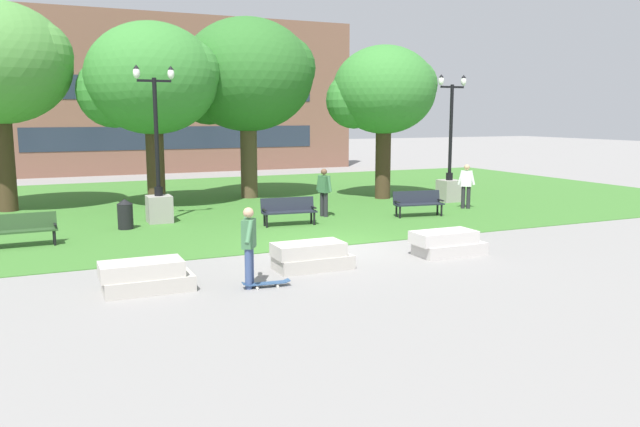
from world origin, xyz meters
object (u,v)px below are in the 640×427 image
(concrete_block_center, at_px, (145,277))
(person_bystander_far_lawn, at_px, (466,184))
(person_skateboarder, at_px, (249,242))
(park_bench_near_right, at_px, (418,202))
(person_bystander_near_lawn, at_px, (324,190))
(concrete_block_right, at_px, (447,243))
(trash_bin, at_px, (125,214))
(skateboard, at_px, (266,283))
(concrete_block_left, at_px, (311,256))
(park_bench_near_left, at_px, (289,209))
(lamp_post_right, at_px, (159,191))
(park_bench_far_left, at_px, (22,228))
(lamp_post_center, at_px, (449,176))

(concrete_block_center, relative_size, person_bystander_far_lawn, 1.09)
(person_skateboarder, bearing_deg, park_bench_near_right, 37.65)
(person_bystander_near_lawn, height_order, person_bystander_far_lawn, same)
(concrete_block_right, height_order, trash_bin, trash_bin)
(skateboard, bearing_deg, concrete_block_right, 10.71)
(concrete_block_left, relative_size, park_bench_near_left, 1.00)
(person_bystander_far_lawn, bearing_deg, trash_bin, 176.31)
(skateboard, bearing_deg, park_bench_near_right, 39.29)
(concrete_block_center, distance_m, lamp_post_right, 8.50)
(concrete_block_center, distance_m, park_bench_near_left, 8.15)
(park_bench_far_left, bearing_deg, concrete_block_center, -67.62)
(person_skateboarder, xyz_separation_m, lamp_post_right, (-0.32, 8.91, 0.10))
(park_bench_near_right, bearing_deg, person_bystander_near_lawn, 156.88)
(park_bench_near_left, bearing_deg, person_skateboarder, -117.56)
(concrete_block_center, distance_m, park_bench_far_left, 6.33)
(person_bystander_far_lawn, bearing_deg, lamp_post_right, 171.72)
(park_bench_far_left, relative_size, lamp_post_right, 0.35)
(concrete_block_left, distance_m, trash_bin, 7.87)
(park_bench_far_left, bearing_deg, lamp_post_center, 9.57)
(concrete_block_center, relative_size, lamp_post_right, 0.36)
(park_bench_near_left, relative_size, person_bystander_far_lawn, 1.08)
(park_bench_near_left, bearing_deg, person_bystander_near_lawn, 32.14)
(park_bench_near_right, relative_size, trash_bin, 1.93)
(trash_bin, bearing_deg, person_skateboarder, -79.27)
(person_skateboarder, relative_size, trash_bin, 1.78)
(concrete_block_center, distance_m, lamp_post_center, 16.16)
(concrete_block_center, relative_size, park_bench_near_right, 1.00)
(skateboard, xyz_separation_m, park_bench_near_left, (3.13, 6.75, 0.45))
(concrete_block_center, bearing_deg, trash_bin, 86.04)
(concrete_block_center, height_order, concrete_block_left, same)
(trash_bin, bearing_deg, park_bench_far_left, -151.31)
(trash_bin, relative_size, person_bystander_near_lawn, 0.56)
(concrete_block_right, relative_size, park_bench_near_right, 1.03)
(concrete_block_left, distance_m, park_bench_near_right, 8.52)
(concrete_block_left, xyz_separation_m, person_bystander_far_lawn, (9.23, 6.31, 0.68))
(trash_bin, bearing_deg, concrete_block_center, -93.96)
(skateboard, bearing_deg, park_bench_near_left, 65.11)
(person_skateboarder, relative_size, lamp_post_right, 0.33)
(lamp_post_center, bearing_deg, park_bench_near_right, -140.28)
(park_bench_far_left, bearing_deg, concrete_block_right, -28.98)
(person_skateboarder, distance_m, trash_bin, 8.22)
(concrete_block_center, bearing_deg, park_bench_near_left, 47.53)
(trash_bin, bearing_deg, person_bystander_far_lawn, -3.69)
(park_bench_near_right, bearing_deg, park_bench_near_left, 177.71)
(concrete_block_center, relative_size, skateboard, 1.80)
(lamp_post_center, bearing_deg, person_skateboarder, -141.75)
(concrete_block_right, distance_m, person_bystander_far_lawn, 8.39)
(park_bench_near_right, bearing_deg, lamp_post_right, 164.02)
(trash_bin, bearing_deg, lamp_post_center, 4.82)
(person_skateboarder, bearing_deg, lamp_post_right, 92.05)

